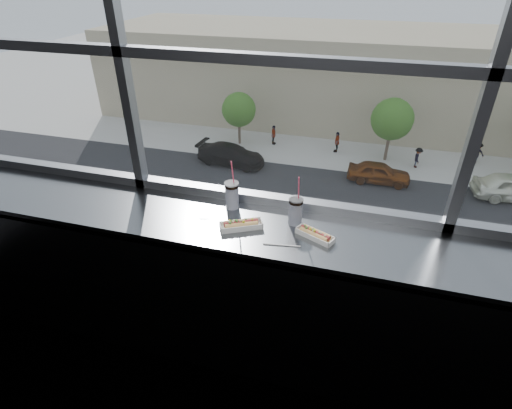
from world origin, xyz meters
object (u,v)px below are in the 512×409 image
(wrapper, at_px, (204,217))
(soda_cup_left, at_px, (232,194))
(loose_straw, at_px, (282,245))
(pedestrian_d, at_px, (477,151))
(pedestrian_c, at_px, (418,156))
(pedestrian_a, at_px, (274,133))
(hotdog_tray_right, at_px, (315,234))
(pedestrian_b, at_px, (337,140))
(soda_cup_right, at_px, (296,210))
(car_near_b, at_px, (193,205))
(car_far_b, at_px, (379,169))
(hotdog_tray_left, at_px, (241,225))
(car_far_a, at_px, (231,151))
(car_near_c, at_px, (332,228))
(tree_left, at_px, (239,110))
(tree_center, at_px, (392,119))

(wrapper, bearing_deg, soda_cup_left, 55.32)
(loose_straw, xyz_separation_m, pedestrian_d, (8.94, 29.62, -11.04))
(pedestrian_c, xyz_separation_m, pedestrian_a, (-11.39, 1.38, 0.05))
(hotdog_tray_right, distance_m, loose_straw, 0.21)
(wrapper, xyz_separation_m, pedestrian_b, (-0.99, 28.77, -11.05))
(soda_cup_left, bearing_deg, loose_straw, -38.11)
(hotdog_tray_right, relative_size, soda_cup_right, 0.73)
(car_near_b, bearing_deg, car_far_b, -48.42)
(hotdog_tray_left, height_order, wrapper, hotdog_tray_left)
(wrapper, bearing_deg, pedestrian_a, 102.26)
(car_near_b, bearing_deg, hotdog_tray_left, -148.76)
(car_far_b, bearing_deg, wrapper, 174.60)
(pedestrian_b, distance_m, pedestrian_a, 5.29)
(soda_cup_left, height_order, loose_straw, soda_cup_left)
(car_far_b, xyz_separation_m, car_far_a, (-10.86, 0.00, 0.04))
(car_far_a, height_order, car_near_c, car_far_a)
(car_near_c, distance_m, pedestrian_b, 12.52)
(soda_cup_left, xyz_separation_m, car_far_b, (2.25, 24.11, -11.17))
(car_near_b, xyz_separation_m, car_near_c, (8.09, 0.00, -0.08))
(car_near_c, xyz_separation_m, pedestrian_a, (-6.28, 12.61, -0.02))
(wrapper, distance_m, car_far_a, 28.00)
(pedestrian_c, bearing_deg, tree_left, 86.91)
(pedestrian_b, bearing_deg, soda_cup_right, 3.06)
(soda_cup_left, distance_m, pedestrian_d, 32.72)
(loose_straw, height_order, pedestrian_b, loose_straw)
(car_near_c, bearing_deg, pedestrian_a, 23.99)
(loose_straw, bearing_deg, pedestrian_b, 84.04)
(hotdog_tray_left, bearing_deg, pedestrian_d, 45.37)
(car_far_a, distance_m, pedestrian_d, 18.68)
(car_far_a, height_order, tree_left, tree_left)
(pedestrian_d, bearing_deg, tree_center, 10.30)
(soda_cup_left, bearing_deg, hotdog_tray_right, -18.19)
(soda_cup_left, distance_m, pedestrian_b, 30.70)
(tree_left, height_order, tree_center, tree_center)
(car_far_b, xyz_separation_m, tree_left, (-11.47, 4.00, 1.94))
(soda_cup_right, distance_m, car_near_b, 21.42)
(pedestrian_b, height_order, pedestrian_a, pedestrian_b)
(car_near_c, bearing_deg, car_near_b, 87.53)
(car_near_b, distance_m, pedestrian_d, 21.96)
(wrapper, bearing_deg, hotdog_tray_right, -0.58)
(pedestrian_d, bearing_deg, pedestrian_a, 2.14)
(hotdog_tray_left, distance_m, pedestrian_a, 31.67)
(tree_left, bearing_deg, tree_center, 0.00)
(pedestrian_a, relative_size, tree_left, 0.45)
(car_far_b, bearing_deg, pedestrian_d, -53.55)
(car_far_b, height_order, pedestrian_b, pedestrian_b)
(soda_cup_right, height_order, car_near_c, soda_cup_right)
(hotdog_tray_left, height_order, pedestrian_b, hotdog_tray_left)
(hotdog_tray_left, relative_size, car_near_b, 0.04)
(wrapper, height_order, car_near_b, wrapper)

